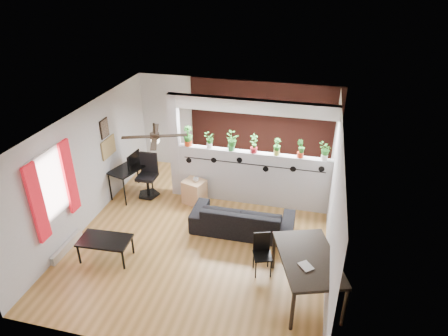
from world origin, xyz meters
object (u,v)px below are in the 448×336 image
at_px(sofa, 243,219).
at_px(dining_table, 308,261).
at_px(potted_plant_4, 277,146).
at_px(cup, 196,179).
at_px(potted_plant_2, 231,141).
at_px(potted_plant_3, 254,143).
at_px(folding_chair, 262,249).
at_px(computer_desk, 130,169).
at_px(potted_plant_5, 301,148).
at_px(potted_plant_1, 209,140).
at_px(cube_shelf, 194,192).
at_px(office_chair, 148,178).
at_px(potted_plant_0, 188,136).
at_px(ceiling_fan, 155,137).
at_px(potted_plant_6, 325,151).
at_px(coffee_table, 105,241).

distance_m(sofa, dining_table, 2.18).
distance_m(potted_plant_4, cup, 2.08).
distance_m(potted_plant_2, potted_plant_3, 0.53).
bearing_deg(folding_chair, cup, 133.91).
height_order(sofa, computer_desk, computer_desk).
bearing_deg(sofa, potted_plant_5, -132.02).
distance_m(cup, computer_desk, 1.70).
relative_size(potted_plant_1, cup, 2.87).
xyz_separation_m(potted_plant_3, cube_shelf, (-1.36, -0.34, -1.29)).
bearing_deg(office_chair, potted_plant_0, 15.47).
height_order(sofa, cup, cup).
relative_size(cube_shelf, dining_table, 0.34).
height_order(ceiling_fan, computer_desk, ceiling_fan).
bearing_deg(potted_plant_1, potted_plant_2, 0.00).
bearing_deg(office_chair, computer_desk, -171.41).
bearing_deg(dining_table, potted_plant_6, 87.30).
bearing_deg(potted_plant_4, folding_chair, -88.16).
relative_size(cube_shelf, folding_chair, 0.71).
height_order(potted_plant_2, potted_plant_3, potted_plant_3).
distance_m(folding_chair, coffee_table, 3.06).
bearing_deg(sofa, ceiling_fan, 20.67).
bearing_deg(coffee_table, computer_desk, 103.62).
height_order(potted_plant_6, cup, potted_plant_6).
bearing_deg(cup, office_chair, 177.04).
bearing_deg(potted_plant_1, potted_plant_0, 180.00).
bearing_deg(ceiling_fan, potted_plant_2, 59.19).
xyz_separation_m(ceiling_fan, potted_plant_0, (0.02, 1.80, -0.71)).
xyz_separation_m(ceiling_fan, folding_chair, (2.20, -0.52, -1.83)).
relative_size(sofa, cup, 16.29).
bearing_deg(computer_desk, potted_plant_6, 4.24).
xyz_separation_m(potted_plant_2, cube_shelf, (-0.83, -0.34, -1.29)).
bearing_deg(sofa, potted_plant_6, -143.55).
bearing_deg(cube_shelf, potted_plant_2, 39.62).
xyz_separation_m(cube_shelf, computer_desk, (-1.65, 0.00, 0.40)).
relative_size(potted_plant_5, dining_table, 0.24).
bearing_deg(potted_plant_2, potted_plant_1, 180.00).
xyz_separation_m(potted_plant_1, potted_plant_3, (1.05, 0.00, 0.04)).
bearing_deg(potted_plant_5, dining_table, -81.81).
bearing_deg(potted_plant_5, coffee_table, -141.95).
xyz_separation_m(potted_plant_5, computer_desk, (-4.06, -0.34, -0.88)).
bearing_deg(potted_plant_4, cube_shelf, -169.76).
xyz_separation_m(potted_plant_0, sofa, (1.58, -1.18, -1.30)).
xyz_separation_m(potted_plant_1, potted_plant_4, (1.58, -0.00, 0.01)).
bearing_deg(dining_table, cup, 138.75).
bearing_deg(potted_plant_6, office_chair, -176.22).
distance_m(potted_plant_3, computer_desk, 3.15).
height_order(ceiling_fan, potted_plant_6, ceiling_fan).
xyz_separation_m(potted_plant_1, folding_chair, (1.65, -2.32, -1.06)).
xyz_separation_m(potted_plant_2, folding_chair, (1.13, -2.32, -1.09)).
distance_m(potted_plant_5, potted_plant_6, 0.53).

